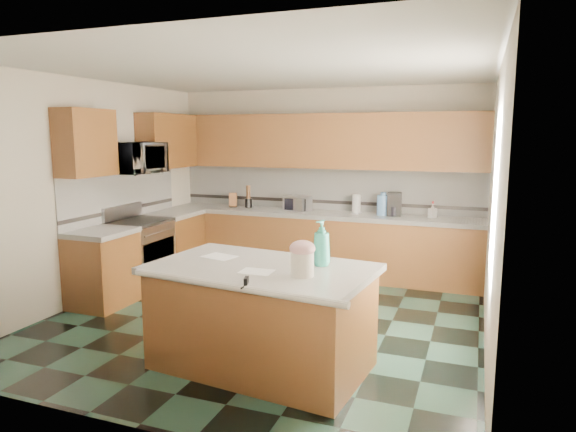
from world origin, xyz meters
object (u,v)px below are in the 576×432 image
at_px(treat_jar, 302,264).
at_px(knife_block, 233,200).
at_px(island_base, 262,320).
at_px(coffee_maker, 394,204).
at_px(toaster_oven, 298,203).
at_px(island_top, 261,269).
at_px(soap_bottle_island, 322,243).

distance_m(treat_jar, knife_block, 4.04).
bearing_deg(island_base, treat_jar, -16.50).
bearing_deg(coffee_maker, treat_jar, -98.96).
xyz_separation_m(island_base, toaster_oven, (-0.78, 3.14, 0.60)).
bearing_deg(coffee_maker, knife_block, 175.07).
bearing_deg(island_top, coffee_maker, 85.04).
distance_m(soap_bottle_island, coffee_maker, 2.99).
height_order(soap_bottle_island, knife_block, soap_bottle_island).
bearing_deg(knife_block, island_top, -81.74).
xyz_separation_m(treat_jar, toaster_oven, (-1.22, 3.33, 0.01)).
relative_size(soap_bottle_island, knife_block, 1.84).
distance_m(island_top, coffee_maker, 3.24).
xyz_separation_m(toaster_oven, coffee_maker, (1.41, 0.03, 0.05)).
bearing_deg(toaster_oven, island_top, -57.91).
xyz_separation_m(island_base, treat_jar, (0.44, -0.18, 0.59)).
relative_size(island_top, toaster_oven, 5.19).
relative_size(toaster_oven, coffee_maker, 1.14).
xyz_separation_m(island_base, knife_block, (-1.84, 3.14, 0.60)).
bearing_deg(coffee_maker, island_base, -106.91).
height_order(soap_bottle_island, toaster_oven, soap_bottle_island).
relative_size(treat_jar, knife_block, 0.91).
bearing_deg(island_top, soap_bottle_island, 27.94).
height_order(treat_jar, knife_block, knife_block).
relative_size(treat_jar, coffee_maker, 0.61).
height_order(island_base, knife_block, knife_block).
bearing_deg(coffee_maker, soap_bottle_island, -98.50).
bearing_deg(island_top, toaster_oven, 110.28).
distance_m(island_top, soap_bottle_island, 0.57).
bearing_deg(soap_bottle_island, toaster_oven, 132.78).
distance_m(knife_block, coffee_maker, 2.48).
bearing_deg(treat_jar, coffee_maker, 77.66).
distance_m(treat_jar, soap_bottle_island, 0.39).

